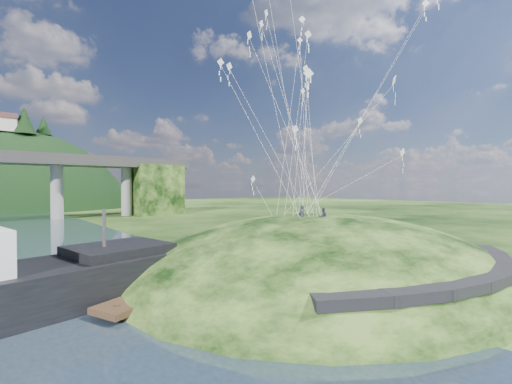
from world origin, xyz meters
TOP-DOWN VIEW (x-y plane):
  - ground at (0.00, 0.00)m, footprint 320.00×320.00m
  - grass_hill at (8.00, 2.00)m, footprint 36.00×32.00m
  - footpath at (7.46, -9.74)m, footprint 22.29×5.84m
  - wooden_dock at (-3.40, 4.72)m, footprint 14.78×7.61m
  - kite_flyers at (6.31, 1.40)m, footprint 2.07×1.95m
  - kite_swarm at (8.74, 4.11)m, footprint 20.69×17.12m

SIDE VIEW (x-z plane):
  - grass_hill at x=8.00m, z-range -8.00..5.00m
  - ground at x=0.00m, z-range 0.00..0.00m
  - wooden_dock at x=-3.40m, z-range -0.06..1.00m
  - footpath at x=7.46m, z-range 1.67..2.50m
  - kite_flyers at x=6.31m, z-range 4.84..6.82m
  - kite_swarm at x=8.74m, z-range 10.05..30.57m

